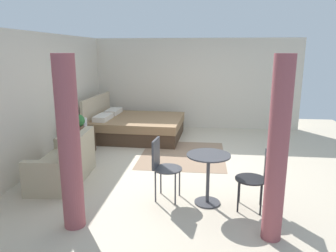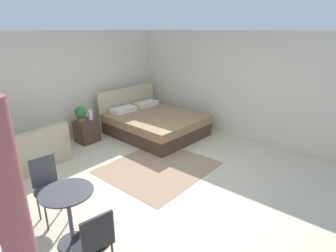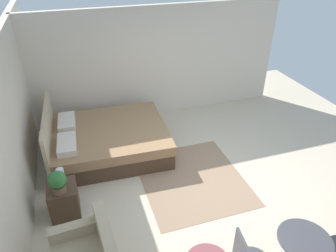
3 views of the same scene
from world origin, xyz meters
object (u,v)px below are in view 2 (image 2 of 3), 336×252
(nightstand, at_px, (87,131))
(cafe_chair_near_couch, at_px, (47,183))
(bed, at_px, (154,123))
(vase, at_px, (90,115))
(couch, at_px, (29,155))
(cafe_chair_near_window, at_px, (95,239))
(potted_plant, at_px, (81,114))
(balcony_table, at_px, (69,208))

(nightstand, relative_size, cafe_chair_near_couch, 0.57)
(bed, relative_size, vase, 9.66)
(couch, xyz_separation_m, cafe_chair_near_window, (-0.68, -3.07, 0.24))
(bed, xyz_separation_m, cafe_chair_near_window, (-3.56, -2.48, 0.23))
(bed, bearing_deg, cafe_chair_near_window, -145.17)
(potted_plant, distance_m, vase, 0.24)
(bed, xyz_separation_m, couch, (-2.89, 0.59, -0.01))
(balcony_table, bearing_deg, vase, 50.75)
(couch, relative_size, potted_plant, 4.14)
(bed, distance_m, cafe_chair_near_window, 4.35)
(nightstand, height_order, cafe_chair_near_couch, cafe_chair_near_couch)
(balcony_table, height_order, cafe_chair_near_window, cafe_chair_near_window)
(potted_plant, height_order, balcony_table, potted_plant)
(bed, bearing_deg, balcony_table, -152.35)
(couch, height_order, balcony_table, couch)
(couch, bearing_deg, potted_plant, 11.78)
(bed, bearing_deg, vase, 146.88)
(vase, bearing_deg, cafe_chair_near_couch, -136.46)
(cafe_chair_near_window, bearing_deg, balcony_table, 80.68)
(balcony_table, distance_m, cafe_chair_near_couch, 0.68)
(potted_plant, bearing_deg, balcony_table, -125.87)
(potted_plant, bearing_deg, couch, -168.22)
(potted_plant, height_order, vase, potted_plant)
(nightstand, height_order, balcony_table, balcony_table)
(vase, bearing_deg, balcony_table, -129.25)
(nightstand, relative_size, potted_plant, 1.46)
(nightstand, bearing_deg, cafe_chair_near_window, -122.81)
(cafe_chair_near_window, bearing_deg, nightstand, 57.19)
(bed, xyz_separation_m, vase, (-1.29, 0.84, 0.36))
(bed, xyz_separation_m, nightstand, (-1.41, 0.86, -0.02))
(balcony_table, xyz_separation_m, cafe_chair_near_window, (-0.11, -0.67, -0.00))
(balcony_table, relative_size, cafe_chair_near_couch, 0.81)
(potted_plant, distance_m, cafe_chair_near_couch, 2.74)
(vase, distance_m, cafe_chair_near_couch, 2.87)
(nightstand, xyz_separation_m, balcony_table, (-2.05, -2.67, 0.26))
(cafe_chair_near_couch, bearing_deg, bed, 18.61)
(couch, relative_size, nightstand, 2.84)
(balcony_table, xyz_separation_m, cafe_chair_near_couch, (0.09, 0.68, 0.04))
(nightstand, distance_m, cafe_chair_near_window, 3.99)
(cafe_chair_near_couch, bearing_deg, nightstand, 45.57)
(bed, xyz_separation_m, balcony_table, (-3.45, -1.81, 0.24))
(nightstand, height_order, cafe_chair_near_window, cafe_chair_near_window)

